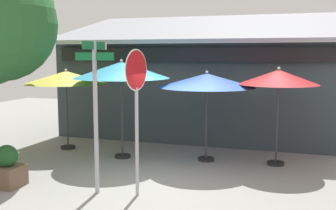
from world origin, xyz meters
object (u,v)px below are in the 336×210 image
at_px(stop_sign, 136,93).
at_px(patio_umbrella_teal_center, 121,70).
at_px(patio_umbrella_crimson_far_right, 278,78).
at_px(street_sign_post, 95,101).
at_px(patio_umbrella_royal_blue_right, 207,81).
at_px(patio_umbrella_mustard_left, 66,78).
at_px(sidewalk_planter, 7,168).

distance_m(stop_sign, patio_umbrella_teal_center, 3.17).
relative_size(patio_umbrella_teal_center, patio_umbrella_crimson_far_right, 1.07).
xyz_separation_m(street_sign_post, stop_sign, (0.86, 0.12, 0.18)).
relative_size(stop_sign, patio_umbrella_royal_blue_right, 1.15).
bearing_deg(stop_sign, patio_umbrella_mustard_left, 138.48).
bearing_deg(patio_umbrella_royal_blue_right, patio_umbrella_teal_center, -169.82).
height_order(stop_sign, patio_umbrella_royal_blue_right, stop_sign).
xyz_separation_m(patio_umbrella_mustard_left, patio_umbrella_crimson_far_right, (6.19, 0.08, 0.11)).
height_order(street_sign_post, patio_umbrella_crimson_far_right, street_sign_post).
height_order(street_sign_post, stop_sign, street_sign_post).
relative_size(street_sign_post, patio_umbrella_mustard_left, 1.27).
bearing_deg(sidewalk_planter, stop_sign, 7.20).
xyz_separation_m(street_sign_post, sidewalk_planter, (-2.07, -0.25, -1.53)).
bearing_deg(patio_umbrella_crimson_far_right, stop_sign, -127.87).
relative_size(stop_sign, patio_umbrella_teal_center, 1.09).
relative_size(street_sign_post, patio_umbrella_crimson_far_right, 1.23).
xyz_separation_m(street_sign_post, patio_umbrella_crimson_far_right, (3.42, 3.41, 0.35)).
relative_size(patio_umbrella_mustard_left, sidewalk_planter, 2.69).
bearing_deg(sidewalk_planter, patio_umbrella_crimson_far_right, 33.71).
xyz_separation_m(patio_umbrella_teal_center, patio_umbrella_royal_blue_right, (2.30, 0.41, -0.26)).
bearing_deg(patio_umbrella_mustard_left, patio_umbrella_royal_blue_right, -0.92).
relative_size(patio_umbrella_mustard_left, patio_umbrella_teal_center, 0.91).
distance_m(street_sign_post, patio_umbrella_teal_center, 2.98).
distance_m(street_sign_post, stop_sign, 0.89).
bearing_deg(patio_umbrella_crimson_far_right, sidewalk_planter, -146.29).
bearing_deg(patio_umbrella_teal_center, patio_umbrella_crimson_far_right, 7.77).
height_order(street_sign_post, patio_umbrella_mustard_left, street_sign_post).
distance_m(patio_umbrella_mustard_left, patio_umbrella_teal_center, 2.12).
relative_size(patio_umbrella_mustard_left, patio_umbrella_royal_blue_right, 0.96).
height_order(stop_sign, patio_umbrella_teal_center, stop_sign).
height_order(patio_umbrella_teal_center, patio_umbrella_crimson_far_right, patio_umbrella_teal_center).
xyz_separation_m(patio_umbrella_royal_blue_right, sidewalk_planter, (-3.65, -3.51, -1.77)).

